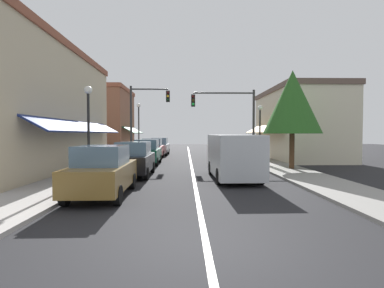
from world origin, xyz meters
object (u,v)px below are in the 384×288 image
(parked_car_second_left, at_px, (134,159))
(traffic_signal_left_corner, at_px, (143,112))
(parked_car_far_left, at_px, (152,149))
(tree_right_near, at_px, (292,102))
(parked_car_third_left, at_px, (147,152))
(parked_car_distant_left, at_px, (160,146))
(street_lamp_left_far, at_px, (139,121))
(street_lamp_left_near, at_px, (88,116))
(van_in_lane, at_px, (233,155))
(street_lamp_right_mid, at_px, (260,124))
(parked_car_nearest_left, at_px, (103,171))
(traffic_signal_mast_arm, at_px, (232,113))

(parked_car_second_left, xyz_separation_m, traffic_signal_left_corner, (-0.75, 8.89, 3.09))
(parked_car_far_left, xyz_separation_m, tree_right_near, (9.16, -8.38, 3.16))
(traffic_signal_left_corner, bearing_deg, parked_car_third_left, -77.58)
(parked_car_second_left, xyz_separation_m, parked_car_distant_left, (-0.02, 15.36, 0.00))
(parked_car_far_left, height_order, street_lamp_left_far, street_lamp_left_far)
(parked_car_third_left, height_order, tree_right_near, tree_right_near)
(street_lamp_left_near, bearing_deg, parked_car_distant_left, 83.99)
(parked_car_third_left, bearing_deg, van_in_lane, -54.24)
(parked_car_distant_left, height_order, van_in_lane, van_in_lane)
(parked_car_far_left, bearing_deg, traffic_signal_left_corner, -107.47)
(parked_car_second_left, bearing_deg, street_lamp_right_mid, 37.81)
(parked_car_nearest_left, bearing_deg, parked_car_far_left, 89.08)
(parked_car_third_left, distance_m, parked_car_far_left, 4.71)
(traffic_signal_mast_arm, bearing_deg, parked_car_second_left, -130.06)
(street_lamp_left_near, distance_m, street_lamp_right_mid, 12.54)
(parked_car_second_left, bearing_deg, van_in_lane, -12.36)
(parked_car_third_left, bearing_deg, street_lamp_right_mid, 2.61)
(traffic_signal_left_corner, bearing_deg, street_lamp_left_near, -95.71)
(street_lamp_left_near, distance_m, tree_right_near, 11.41)
(parked_car_far_left, bearing_deg, parked_car_third_left, -88.38)
(street_lamp_right_mid, xyz_separation_m, tree_right_near, (0.89, -4.04, 1.13))
(parked_car_nearest_left, distance_m, traffic_signal_mast_arm, 14.10)
(traffic_signal_left_corner, bearing_deg, parked_car_far_left, 72.68)
(van_in_lane, distance_m, tree_right_near, 5.93)
(traffic_signal_left_corner, xyz_separation_m, street_lamp_left_near, (-1.04, -10.43, -1.00))
(traffic_signal_mast_arm, xyz_separation_m, street_lamp_left_far, (-7.94, 5.80, -0.38))
(parked_car_far_left, distance_m, street_lamp_left_near, 12.38)
(traffic_signal_mast_arm, bearing_deg, van_in_lane, -98.33)
(van_in_lane, relative_size, street_lamp_left_near, 1.20)
(parked_car_far_left, relative_size, tree_right_near, 0.69)
(parked_car_second_left, relative_size, street_lamp_left_near, 0.94)
(parked_car_second_left, height_order, parked_car_distant_left, same)
(van_in_lane, relative_size, traffic_signal_left_corner, 0.87)
(street_lamp_left_near, height_order, street_lamp_right_mid, street_lamp_left_near)
(traffic_signal_mast_arm, bearing_deg, parked_car_third_left, -166.85)
(street_lamp_left_near, bearing_deg, street_lamp_left_far, 90.00)
(parked_car_distant_left, distance_m, traffic_signal_mast_arm, 10.54)
(street_lamp_left_near, xyz_separation_m, street_lamp_left_far, (0.00, 14.65, 0.42))
(street_lamp_left_far, bearing_deg, street_lamp_left_near, -90.00)
(van_in_lane, bearing_deg, parked_car_third_left, 124.39)
(traffic_signal_mast_arm, height_order, tree_right_near, tree_right_near)
(parked_car_second_left, height_order, van_in_lane, van_in_lane)
(parked_car_third_left, height_order, street_lamp_left_near, street_lamp_left_near)
(parked_car_nearest_left, relative_size, parked_car_distant_left, 1.00)
(traffic_signal_left_corner, xyz_separation_m, street_lamp_right_mid, (8.79, -2.65, -1.06))
(van_in_lane, bearing_deg, traffic_signal_left_corner, 118.22)
(parked_car_second_left, bearing_deg, tree_right_near, 13.80)
(parked_car_far_left, relative_size, van_in_lane, 0.79)
(van_in_lane, distance_m, street_lamp_left_near, 6.97)
(street_lamp_left_far, bearing_deg, parked_car_far_left, -58.45)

